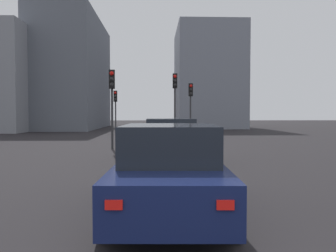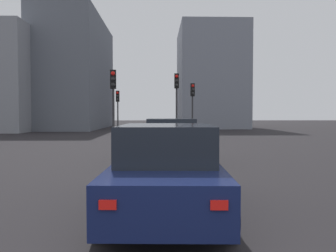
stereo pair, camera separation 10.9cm
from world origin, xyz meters
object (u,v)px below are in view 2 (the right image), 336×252
Objects in this scene: car_navy_second at (167,170)px; traffic_light_far_left at (113,92)px; traffic_light_near_left at (118,103)px; traffic_light_near_right at (193,99)px; car_silver_lead at (170,141)px; traffic_light_far_right at (177,93)px.

traffic_light_far_left reaches higher than car_navy_second.
traffic_light_near_left is 11.31m from traffic_light_far_left.
car_navy_second is at bearing 9.16° from traffic_light_near_left.
traffic_light_far_left is (-7.17, 4.55, -0.01)m from traffic_light_near_right.
car_navy_second is 1.16× the size of traffic_light_far_left.
traffic_light_near_right reaches higher than car_silver_lead.
traffic_light_near_right reaches higher than car_navy_second.
car_silver_lead is 11.55m from traffic_light_near_right.
car_navy_second is 17.67m from traffic_light_near_right.
traffic_light_far_right is at bearing -29.46° from traffic_light_near_right.
traffic_light_near_left is (15.28, 3.81, 1.85)m from car_silver_lead.
traffic_light_far_left reaches higher than traffic_light_near_left.
traffic_light_far_right reaches higher than car_navy_second.
traffic_light_near_right is 3.16m from traffic_light_far_right.
traffic_light_far_right is at bearing -1.47° from car_navy_second.
traffic_light_near_right reaches higher than traffic_light_near_left.
traffic_light_near_right is 8.49m from traffic_light_far_left.
traffic_light_far_left reaches higher than car_silver_lead.
traffic_light_far_left is at bearing 33.06° from car_silver_lead.
car_silver_lead is 1.18× the size of traffic_light_near_right.
car_silver_lead is 8.65m from traffic_light_far_right.
traffic_light_near_left is at bearing 11.55° from car_navy_second.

